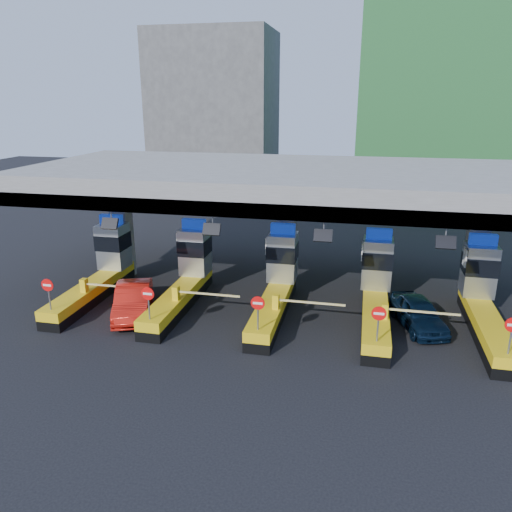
# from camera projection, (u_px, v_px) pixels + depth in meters

# --- Properties ---
(ground) EXTENTS (120.00, 120.00, 0.00)m
(ground) POSITION_uv_depth(u_px,v_px,m) (276.00, 309.00, 26.09)
(ground) COLOR black
(ground) RESTS_ON ground
(toll_canopy) EXTENTS (28.00, 12.09, 7.00)m
(toll_canopy) POSITION_uv_depth(u_px,v_px,m) (287.00, 183.00, 26.91)
(toll_canopy) COLOR slate
(toll_canopy) RESTS_ON ground
(toll_lane_far_left) EXTENTS (4.43, 8.00, 4.16)m
(toll_lane_far_left) POSITION_uv_depth(u_px,v_px,m) (102.00, 269.00, 27.96)
(toll_lane_far_left) COLOR black
(toll_lane_far_left) RESTS_ON ground
(toll_lane_left) EXTENTS (4.43, 8.00, 4.16)m
(toll_lane_left) POSITION_uv_depth(u_px,v_px,m) (186.00, 275.00, 26.94)
(toll_lane_left) COLOR black
(toll_lane_left) RESTS_ON ground
(toll_lane_center) EXTENTS (4.43, 8.00, 4.16)m
(toll_lane_center) POSITION_uv_depth(u_px,v_px,m) (278.00, 282.00, 25.93)
(toll_lane_center) COLOR black
(toll_lane_center) RESTS_ON ground
(toll_lane_right) EXTENTS (4.43, 8.00, 4.16)m
(toll_lane_right) POSITION_uv_depth(u_px,v_px,m) (376.00, 289.00, 24.92)
(toll_lane_right) COLOR black
(toll_lane_right) RESTS_ON ground
(toll_lane_far_right) EXTENTS (4.43, 8.00, 4.16)m
(toll_lane_far_right) POSITION_uv_depth(u_px,v_px,m) (483.00, 298.00, 23.90)
(toll_lane_far_right) COLOR black
(toll_lane_far_right) RESTS_ON ground
(bg_building_scaffold) EXTENTS (18.00, 12.00, 28.00)m
(bg_building_scaffold) POSITION_uv_depth(u_px,v_px,m) (454.00, 61.00, 49.20)
(bg_building_scaffold) COLOR #1E5926
(bg_building_scaffold) RESTS_ON ground
(bg_building_concrete) EXTENTS (14.00, 10.00, 18.00)m
(bg_building_concrete) POSITION_uv_depth(u_px,v_px,m) (215.00, 111.00, 59.72)
(bg_building_concrete) COLOR #4C4C49
(bg_building_concrete) RESTS_ON ground
(van) EXTENTS (2.91, 4.60, 1.46)m
(van) POSITION_uv_depth(u_px,v_px,m) (418.00, 313.00, 23.80)
(van) COLOR black
(van) RESTS_ON ground
(red_car) EXTENTS (3.20, 5.04, 1.57)m
(red_car) POSITION_uv_depth(u_px,v_px,m) (133.00, 300.00, 25.17)
(red_car) COLOR red
(red_car) RESTS_ON ground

